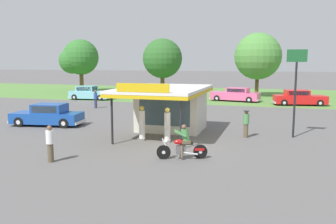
% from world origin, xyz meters
% --- Properties ---
extents(ground_plane, '(300.00, 300.00, 0.00)m').
position_xyz_m(ground_plane, '(0.00, 0.00, 0.00)').
color(ground_plane, '#5B5959').
extents(grass_verge_strip, '(120.00, 24.00, 0.01)m').
position_xyz_m(grass_verge_strip, '(0.00, 30.00, 0.00)').
color(grass_verge_strip, '#56843D').
rests_on(grass_verge_strip, ground).
extents(service_station_kiosk, '(4.68, 6.99, 3.29)m').
position_xyz_m(service_station_kiosk, '(-1.75, 3.87, 1.68)').
color(service_station_kiosk, beige).
rests_on(service_station_kiosk, ground).
extents(gas_pump_nearside, '(0.44, 0.44, 1.93)m').
position_xyz_m(gas_pump_nearside, '(-2.49, 0.98, 0.88)').
color(gas_pump_nearside, slate).
rests_on(gas_pump_nearside, ground).
extents(gas_pump_offside, '(0.44, 0.44, 1.88)m').
position_xyz_m(gas_pump_offside, '(-1.01, 0.98, 0.86)').
color(gas_pump_offside, slate).
rests_on(gas_pump_offside, ground).
extents(motorcycle_with_rider, '(2.20, 0.98, 1.58)m').
position_xyz_m(motorcycle_with_rider, '(0.67, -2.12, 0.65)').
color(motorcycle_with_rider, black).
rests_on(motorcycle_with_rider, ground).
extents(featured_classic_sedan, '(5.10, 2.50, 1.50)m').
position_xyz_m(featured_classic_sedan, '(-10.38, 3.35, 0.69)').
color(featured_classic_sedan, '#19479E').
rests_on(featured_classic_sedan, ground).
extents(parked_car_second_row_spare, '(5.41, 2.82, 1.60)m').
position_xyz_m(parked_car_second_row_spare, '(-5.57, 17.97, 0.74)').
color(parked_car_second_row_spare, '#993819').
rests_on(parked_car_second_row_spare, ground).
extents(parked_car_back_row_centre_left, '(5.49, 2.85, 1.54)m').
position_xyz_m(parked_car_back_row_centre_left, '(6.96, 20.58, 0.71)').
color(parked_car_back_row_centre_left, red).
rests_on(parked_car_back_row_centre_left, ground).
extents(parked_car_back_row_centre, '(4.97, 2.17, 1.59)m').
position_xyz_m(parked_car_back_row_centre, '(-16.04, 19.11, 0.73)').
color(parked_car_back_row_centre, '#7AC6D1').
rests_on(parked_car_back_row_centre, ground).
extents(parked_car_back_row_left, '(5.72, 2.79, 1.52)m').
position_xyz_m(parked_car_back_row_left, '(0.39, 22.34, 0.71)').
color(parked_car_back_row_left, '#E55993').
rests_on(parked_car_back_row_left, ground).
extents(bystander_chatting_near_pumps, '(0.35, 0.35, 1.59)m').
position_xyz_m(bystander_chatting_near_pumps, '(3.04, 3.32, 0.85)').
color(bystander_chatting_near_pumps, brown).
rests_on(bystander_chatting_near_pumps, ground).
extents(bystander_admiring_sedan, '(0.34, 0.34, 1.71)m').
position_xyz_m(bystander_admiring_sedan, '(-11.67, 12.51, 0.90)').
color(bystander_admiring_sedan, '#2D3351').
rests_on(bystander_admiring_sedan, ground).
extents(bystander_strolling_foreground, '(0.34, 0.34, 1.63)m').
position_xyz_m(bystander_strolling_foreground, '(-4.73, -4.31, 0.86)').
color(bystander_strolling_foreground, brown).
rests_on(bystander_strolling_foreground, ground).
extents(tree_oak_distant_spare, '(5.83, 5.83, 7.97)m').
position_xyz_m(tree_oak_distant_spare, '(2.37, 28.51, 4.96)').
color(tree_oak_distant_spare, brown).
rests_on(tree_oak_distant_spare, ground).
extents(tree_oak_left, '(5.58, 5.58, 7.63)m').
position_xyz_m(tree_oak_left, '(-10.86, 30.64, 4.71)').
color(tree_oak_left, brown).
rests_on(tree_oak_left, ground).
extents(tree_oak_far_right, '(5.45, 5.23, 7.63)m').
position_xyz_m(tree_oak_far_right, '(-23.06, 28.56, 4.89)').
color(tree_oak_far_right, brown).
rests_on(tree_oak_far_right, ground).
extents(roadside_pole_sign, '(1.10, 0.12, 5.05)m').
position_xyz_m(roadside_pole_sign, '(5.66, 4.16, 3.43)').
color(roadside_pole_sign, black).
rests_on(roadside_pole_sign, ground).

